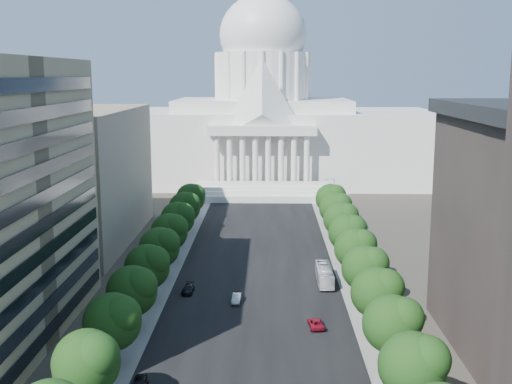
# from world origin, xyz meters

# --- Properties ---
(road_asphalt) EXTENTS (30.00, 260.00, 0.01)m
(road_asphalt) POSITION_xyz_m (0.00, 90.00, 0.00)
(road_asphalt) COLOR black
(road_asphalt) RESTS_ON ground
(sidewalk_left) EXTENTS (8.00, 260.00, 0.02)m
(sidewalk_left) POSITION_xyz_m (-19.00, 90.00, 0.00)
(sidewalk_left) COLOR gray
(sidewalk_left) RESTS_ON ground
(sidewalk_right) EXTENTS (8.00, 260.00, 0.02)m
(sidewalk_right) POSITION_xyz_m (19.00, 90.00, 0.00)
(sidewalk_right) COLOR gray
(sidewalk_right) RESTS_ON ground
(capitol) EXTENTS (120.00, 56.00, 73.00)m
(capitol) POSITION_xyz_m (0.00, 184.89, 20.01)
(capitol) COLOR white
(capitol) RESTS_ON ground
(office_block_left_far) EXTENTS (38.00, 52.00, 30.00)m
(office_block_left_far) POSITION_xyz_m (-48.00, 100.00, 15.00)
(office_block_left_far) COLOR gray
(office_block_left_far) RESTS_ON ground
(tree_l_b) EXTENTS (7.79, 7.60, 9.97)m
(tree_l_b) POSITION_xyz_m (-17.66, 23.81, 6.45)
(tree_l_b) COLOR #33261C
(tree_l_b) RESTS_ON ground
(tree_l_c) EXTENTS (7.79, 7.60, 9.97)m
(tree_l_c) POSITION_xyz_m (-17.66, 35.81, 6.45)
(tree_l_c) COLOR #33261C
(tree_l_c) RESTS_ON ground
(tree_l_d) EXTENTS (7.79, 7.60, 9.97)m
(tree_l_d) POSITION_xyz_m (-17.66, 47.81, 6.45)
(tree_l_d) COLOR #33261C
(tree_l_d) RESTS_ON ground
(tree_l_e) EXTENTS (7.79, 7.60, 9.97)m
(tree_l_e) POSITION_xyz_m (-17.66, 59.81, 6.45)
(tree_l_e) COLOR #33261C
(tree_l_e) RESTS_ON ground
(tree_l_f) EXTENTS (7.79, 7.60, 9.97)m
(tree_l_f) POSITION_xyz_m (-17.66, 71.81, 6.45)
(tree_l_f) COLOR #33261C
(tree_l_f) RESTS_ON ground
(tree_l_g) EXTENTS (7.79, 7.60, 9.97)m
(tree_l_g) POSITION_xyz_m (-17.66, 83.81, 6.45)
(tree_l_g) COLOR #33261C
(tree_l_g) RESTS_ON ground
(tree_l_h) EXTENTS (7.79, 7.60, 9.97)m
(tree_l_h) POSITION_xyz_m (-17.66, 95.81, 6.45)
(tree_l_h) COLOR #33261C
(tree_l_h) RESTS_ON ground
(tree_l_i) EXTENTS (7.79, 7.60, 9.97)m
(tree_l_i) POSITION_xyz_m (-17.66, 107.81, 6.45)
(tree_l_i) COLOR #33261C
(tree_l_i) RESTS_ON ground
(tree_l_j) EXTENTS (7.79, 7.60, 9.97)m
(tree_l_j) POSITION_xyz_m (-17.66, 119.81, 6.45)
(tree_l_j) COLOR #33261C
(tree_l_j) RESTS_ON ground
(tree_r_b) EXTENTS (7.79, 7.60, 9.97)m
(tree_r_b) POSITION_xyz_m (18.34, 23.81, 6.45)
(tree_r_b) COLOR #33261C
(tree_r_b) RESTS_ON ground
(tree_r_c) EXTENTS (7.79, 7.60, 9.97)m
(tree_r_c) POSITION_xyz_m (18.34, 35.81, 6.45)
(tree_r_c) COLOR #33261C
(tree_r_c) RESTS_ON ground
(tree_r_d) EXTENTS (7.79, 7.60, 9.97)m
(tree_r_d) POSITION_xyz_m (18.34, 47.81, 6.45)
(tree_r_d) COLOR #33261C
(tree_r_d) RESTS_ON ground
(tree_r_e) EXTENTS (7.79, 7.60, 9.97)m
(tree_r_e) POSITION_xyz_m (18.34, 59.81, 6.45)
(tree_r_e) COLOR #33261C
(tree_r_e) RESTS_ON ground
(tree_r_f) EXTENTS (7.79, 7.60, 9.97)m
(tree_r_f) POSITION_xyz_m (18.34, 71.81, 6.45)
(tree_r_f) COLOR #33261C
(tree_r_f) RESTS_ON ground
(tree_r_g) EXTENTS (7.79, 7.60, 9.97)m
(tree_r_g) POSITION_xyz_m (18.34, 83.81, 6.45)
(tree_r_g) COLOR #33261C
(tree_r_g) RESTS_ON ground
(tree_r_h) EXTENTS (7.79, 7.60, 9.97)m
(tree_r_h) POSITION_xyz_m (18.34, 95.81, 6.45)
(tree_r_h) COLOR #33261C
(tree_r_h) RESTS_ON ground
(tree_r_i) EXTENTS (7.79, 7.60, 9.97)m
(tree_r_i) POSITION_xyz_m (18.34, 107.81, 6.45)
(tree_r_i) COLOR #33261C
(tree_r_i) RESTS_ON ground
(tree_r_j) EXTENTS (7.79, 7.60, 9.97)m
(tree_r_j) POSITION_xyz_m (18.34, 119.81, 6.45)
(tree_r_j) COLOR #33261C
(tree_r_j) RESTS_ON ground
(streetlight_b) EXTENTS (2.61, 0.44, 9.00)m
(streetlight_b) POSITION_xyz_m (19.90, 35.00, 5.82)
(streetlight_b) COLOR gray
(streetlight_b) RESTS_ON ground
(streetlight_c) EXTENTS (2.61, 0.44, 9.00)m
(streetlight_c) POSITION_xyz_m (19.90, 60.00, 5.82)
(streetlight_c) COLOR gray
(streetlight_c) RESTS_ON ground
(streetlight_d) EXTENTS (2.61, 0.44, 9.00)m
(streetlight_d) POSITION_xyz_m (19.90, 85.00, 5.82)
(streetlight_d) COLOR gray
(streetlight_d) RESTS_ON ground
(streetlight_e) EXTENTS (2.61, 0.44, 9.00)m
(streetlight_e) POSITION_xyz_m (19.90, 110.00, 5.82)
(streetlight_e) COLOR gray
(streetlight_e) RESTS_ON ground
(streetlight_f) EXTENTS (2.61, 0.44, 9.00)m
(streetlight_f) POSITION_xyz_m (19.90, 135.00, 5.82)
(streetlight_f) COLOR gray
(streetlight_f) RESTS_ON ground
(car_silver) EXTENTS (1.61, 4.15, 1.35)m
(car_silver) POSITION_xyz_m (-3.14, 60.18, 0.67)
(car_silver) COLOR #B8BDC1
(car_silver) RESTS_ON ground
(car_red) EXTENTS (2.53, 4.78, 1.28)m
(car_red) POSITION_xyz_m (9.36, 49.60, 0.64)
(car_red) COLOR maroon
(car_red) RESTS_ON ground
(car_dark_b) EXTENTS (2.09, 4.63, 1.32)m
(car_dark_b) POSITION_xyz_m (-11.86, 64.75, 0.66)
(car_dark_b) COLOR black
(car_dark_b) RESTS_ON ground
(city_bus) EXTENTS (2.62, 11.17, 3.11)m
(city_bus) POSITION_xyz_m (12.45, 70.71, 1.56)
(city_bus) COLOR silver
(city_bus) RESTS_ON ground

